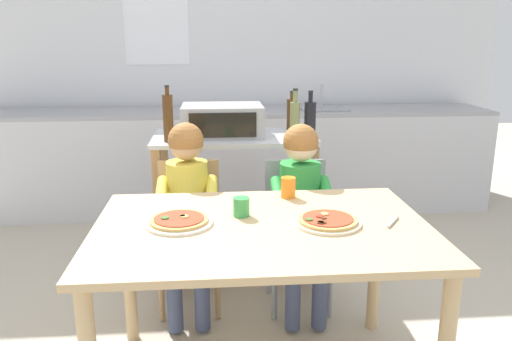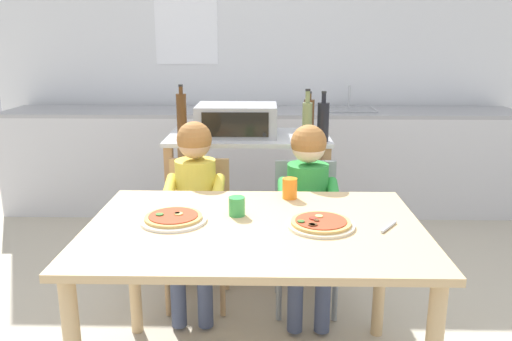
{
  "view_description": "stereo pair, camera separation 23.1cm",
  "coord_description": "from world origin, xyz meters",
  "px_view_note": "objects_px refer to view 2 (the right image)",
  "views": [
    {
      "loc": [
        -0.18,
        -1.93,
        1.49
      ],
      "look_at": [
        0.0,
        0.3,
        0.9
      ],
      "focal_mm": 35.59,
      "sensor_mm": 36.0,
      "label": 1
    },
    {
      "loc": [
        0.05,
        -1.94,
        1.49
      ],
      "look_at": [
        0.0,
        0.3,
        0.9
      ],
      "focal_mm": 35.59,
      "sensor_mm": 36.0,
      "label": 2
    }
  ],
  "objects_px": {
    "bottle_slim_sauce": "(182,116)",
    "bottle_brown_beer": "(323,121)",
    "kitchen_island_cart": "(249,182)",
    "dining_chair_left": "(198,221)",
    "toaster_oven": "(237,120)",
    "dining_chair_right": "(306,224)",
    "pizza_plate_cream": "(321,224)",
    "drinking_cup_orange": "(290,188)",
    "dining_table": "(254,247)",
    "child_in_green_shirt": "(308,199)",
    "bottle_dark_olive_oil": "(307,121)",
    "bottle_squat_spirits": "(309,114)",
    "pizza_plate_white": "(173,218)",
    "serving_spoon": "(389,227)",
    "drinking_cup_green": "(237,206)",
    "child_in_yellow_shirt": "(194,195)"
  },
  "relations": [
    {
      "from": "pizza_plate_cream",
      "to": "drinking_cup_orange",
      "type": "relative_size",
      "value": 2.81
    },
    {
      "from": "bottle_slim_sauce",
      "to": "dining_table",
      "type": "bearing_deg",
      "value": -65.86
    },
    {
      "from": "dining_chair_right",
      "to": "child_in_green_shirt",
      "type": "xyz_separation_m",
      "value": [
        -0.0,
        -0.12,
        0.19
      ]
    },
    {
      "from": "bottle_brown_beer",
      "to": "bottle_squat_spirits",
      "type": "bearing_deg",
      "value": 98.35
    },
    {
      "from": "child_in_green_shirt",
      "to": "drinking_cup_green",
      "type": "xyz_separation_m",
      "value": [
        -0.35,
        -0.49,
        0.13
      ]
    },
    {
      "from": "bottle_dark_olive_oil",
      "to": "bottle_squat_spirits",
      "type": "height_order",
      "value": "bottle_dark_olive_oil"
    },
    {
      "from": "bottle_dark_olive_oil",
      "to": "drinking_cup_green",
      "type": "height_order",
      "value": "bottle_dark_olive_oil"
    },
    {
      "from": "kitchen_island_cart",
      "to": "pizza_plate_white",
      "type": "bearing_deg",
      "value": -103.58
    },
    {
      "from": "child_in_yellow_shirt",
      "to": "drinking_cup_orange",
      "type": "height_order",
      "value": "child_in_yellow_shirt"
    },
    {
      "from": "dining_chair_right",
      "to": "dining_table",
      "type": "bearing_deg",
      "value": -110.21
    },
    {
      "from": "bottle_slim_sauce",
      "to": "dining_chair_left",
      "type": "distance_m",
      "value": 0.62
    },
    {
      "from": "bottle_brown_beer",
      "to": "dining_chair_left",
      "type": "relative_size",
      "value": 0.36
    },
    {
      "from": "dining_table",
      "to": "pizza_plate_cream",
      "type": "relative_size",
      "value": 4.99
    },
    {
      "from": "dining_chair_left",
      "to": "serving_spoon",
      "type": "height_order",
      "value": "dining_chair_left"
    },
    {
      "from": "dining_table",
      "to": "child_in_yellow_shirt",
      "type": "xyz_separation_m",
      "value": [
        -0.34,
        0.64,
        0.01
      ]
    },
    {
      "from": "pizza_plate_white",
      "to": "dining_chair_left",
      "type": "bearing_deg",
      "value": 89.99
    },
    {
      "from": "toaster_oven",
      "to": "dining_chair_right",
      "type": "bearing_deg",
      "value": -47.05
    },
    {
      "from": "bottle_dark_olive_oil",
      "to": "drinking_cup_orange",
      "type": "bearing_deg",
      "value": -101.47
    },
    {
      "from": "drinking_cup_green",
      "to": "kitchen_island_cart",
      "type": "bearing_deg",
      "value": 89.24
    },
    {
      "from": "bottle_dark_olive_oil",
      "to": "pizza_plate_white",
      "type": "relative_size",
      "value": 1.11
    },
    {
      "from": "kitchen_island_cart",
      "to": "pizza_plate_cream",
      "type": "height_order",
      "value": "kitchen_island_cart"
    },
    {
      "from": "kitchen_island_cart",
      "to": "pizza_plate_cream",
      "type": "bearing_deg",
      "value": -74.25
    },
    {
      "from": "bottle_slim_sauce",
      "to": "drinking_cup_green",
      "type": "distance_m",
      "value": 1.0
    },
    {
      "from": "bottle_squat_spirits",
      "to": "pizza_plate_cream",
      "type": "bearing_deg",
      "value": -92.33
    },
    {
      "from": "bottle_brown_beer",
      "to": "drinking_cup_orange",
      "type": "relative_size",
      "value": 2.99
    },
    {
      "from": "kitchen_island_cart",
      "to": "pizza_plate_white",
      "type": "height_order",
      "value": "kitchen_island_cart"
    },
    {
      "from": "bottle_slim_sauce",
      "to": "bottle_brown_beer",
      "type": "distance_m",
      "value": 0.83
    },
    {
      "from": "kitchen_island_cart",
      "to": "dining_chair_left",
      "type": "height_order",
      "value": "kitchen_island_cart"
    },
    {
      "from": "kitchen_island_cart",
      "to": "bottle_brown_beer",
      "type": "distance_m",
      "value": 0.63
    },
    {
      "from": "bottle_brown_beer",
      "to": "pizza_plate_cream",
      "type": "distance_m",
      "value": 1.04
    },
    {
      "from": "dining_table",
      "to": "serving_spoon",
      "type": "relative_size",
      "value": 9.76
    },
    {
      "from": "bottle_slim_sauce",
      "to": "serving_spoon",
      "type": "height_order",
      "value": "bottle_slim_sauce"
    },
    {
      "from": "dining_chair_right",
      "to": "child_in_green_shirt",
      "type": "distance_m",
      "value": 0.22
    },
    {
      "from": "dining_chair_left",
      "to": "pizza_plate_white",
      "type": "relative_size",
      "value": 2.94
    },
    {
      "from": "child_in_green_shirt",
      "to": "drinking_cup_green",
      "type": "bearing_deg",
      "value": -125.01
    },
    {
      "from": "bottle_squat_spirits",
      "to": "pizza_plate_white",
      "type": "xyz_separation_m",
      "value": [
        -0.66,
        -1.31,
        -0.24
      ]
    },
    {
      "from": "bottle_slim_sauce",
      "to": "serving_spoon",
      "type": "bearing_deg",
      "value": -46.23
    },
    {
      "from": "bottle_squat_spirits",
      "to": "drinking_cup_green",
      "type": "xyz_separation_m",
      "value": [
        -0.4,
        -1.23,
        -0.21
      ]
    },
    {
      "from": "child_in_yellow_shirt",
      "to": "dining_table",
      "type": "bearing_deg",
      "value": -62.36
    },
    {
      "from": "bottle_slim_sauce",
      "to": "child_in_green_shirt",
      "type": "relative_size",
      "value": 0.32
    },
    {
      "from": "toaster_oven",
      "to": "dining_chair_left",
      "type": "height_order",
      "value": "toaster_oven"
    },
    {
      "from": "dining_chair_right",
      "to": "drinking_cup_orange",
      "type": "xyz_separation_m",
      "value": [
        -0.11,
        -0.37,
        0.32
      ]
    },
    {
      "from": "bottle_brown_beer",
      "to": "drinking_cup_orange",
      "type": "distance_m",
      "value": 0.7
    },
    {
      "from": "dining_chair_left",
      "to": "dining_chair_right",
      "type": "distance_m",
      "value": 0.61
    },
    {
      "from": "dining_table",
      "to": "child_in_green_shirt",
      "type": "distance_m",
      "value": 0.66
    },
    {
      "from": "bottle_dark_olive_oil",
      "to": "serving_spoon",
      "type": "height_order",
      "value": "bottle_dark_olive_oil"
    },
    {
      "from": "drinking_cup_orange",
      "to": "serving_spoon",
      "type": "bearing_deg",
      "value": -45.16
    },
    {
      "from": "child_in_yellow_shirt",
      "to": "bottle_brown_beer",
      "type": "bearing_deg",
      "value": 25.87
    },
    {
      "from": "toaster_oven",
      "to": "dining_chair_left",
      "type": "distance_m",
      "value": 0.68
    },
    {
      "from": "bottle_brown_beer",
      "to": "serving_spoon",
      "type": "distance_m",
      "value": 1.06
    }
  ]
}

